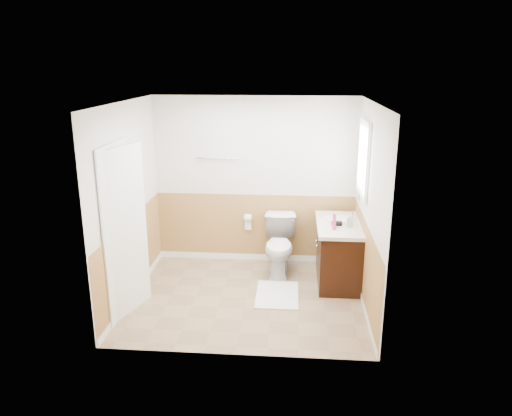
# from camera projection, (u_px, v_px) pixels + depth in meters

# --- Properties ---
(floor) EXTENTS (3.00, 3.00, 0.00)m
(floor) POSITION_uv_depth(u_px,v_px,m) (247.00, 298.00, 6.36)
(floor) COLOR #8C7051
(floor) RESTS_ON ground
(ceiling) EXTENTS (3.00, 3.00, 0.00)m
(ceiling) POSITION_uv_depth(u_px,v_px,m) (246.00, 102.00, 5.65)
(ceiling) COLOR white
(ceiling) RESTS_ON floor
(wall_back) EXTENTS (3.00, 0.00, 3.00)m
(wall_back) POSITION_uv_depth(u_px,v_px,m) (255.00, 181.00, 7.25)
(wall_back) COLOR silver
(wall_back) RESTS_ON floor
(wall_front) EXTENTS (3.00, 0.00, 3.00)m
(wall_front) POSITION_uv_depth(u_px,v_px,m) (233.00, 243.00, 4.77)
(wall_front) COLOR silver
(wall_front) RESTS_ON floor
(wall_left) EXTENTS (0.00, 3.00, 3.00)m
(wall_left) POSITION_uv_depth(u_px,v_px,m) (128.00, 203.00, 6.12)
(wall_left) COLOR silver
(wall_left) RESTS_ON floor
(wall_right) EXTENTS (0.00, 3.00, 3.00)m
(wall_right) POSITION_uv_depth(u_px,v_px,m) (370.00, 209.00, 5.89)
(wall_right) COLOR silver
(wall_right) RESTS_ON floor
(wainscot_back) EXTENTS (3.00, 0.00, 3.00)m
(wainscot_back) POSITION_uv_depth(u_px,v_px,m) (255.00, 229.00, 7.45)
(wainscot_back) COLOR #B78849
(wainscot_back) RESTS_ON floor
(wainscot_front) EXTENTS (3.00, 0.00, 3.00)m
(wainscot_front) POSITION_uv_depth(u_px,v_px,m) (234.00, 311.00, 4.99)
(wainscot_front) COLOR #B78849
(wainscot_front) RESTS_ON floor
(wainscot_left) EXTENTS (0.00, 2.60, 2.60)m
(wainscot_left) POSITION_uv_depth(u_px,v_px,m) (133.00, 259.00, 6.34)
(wainscot_left) COLOR #B78849
(wainscot_left) RESTS_ON floor
(wainscot_right) EXTENTS (0.00, 2.60, 2.60)m
(wainscot_right) POSITION_uv_depth(u_px,v_px,m) (365.00, 266.00, 6.11)
(wainscot_right) COLOR #B78849
(wainscot_right) RESTS_ON floor
(toilet) EXTENTS (0.46, 0.81, 0.82)m
(toilet) POSITION_uv_depth(u_px,v_px,m) (280.00, 246.00, 7.02)
(toilet) COLOR white
(toilet) RESTS_ON floor
(bath_mat) EXTENTS (0.56, 0.80, 0.02)m
(bath_mat) POSITION_uv_depth(u_px,v_px,m) (277.00, 295.00, 6.42)
(bath_mat) COLOR white
(bath_mat) RESTS_ON floor
(vanity_cabinet) EXTENTS (0.55, 1.10, 0.80)m
(vanity_cabinet) POSITION_uv_depth(u_px,v_px,m) (338.00, 254.00, 6.75)
(vanity_cabinet) COLOR black
(vanity_cabinet) RESTS_ON floor
(vanity_knob_left) EXTENTS (0.03, 0.03, 0.03)m
(vanity_knob_left) POSITION_uv_depth(u_px,v_px,m) (317.00, 246.00, 6.64)
(vanity_knob_left) COLOR white
(vanity_knob_left) RESTS_ON vanity_cabinet
(vanity_knob_right) EXTENTS (0.03, 0.03, 0.03)m
(vanity_knob_right) POSITION_uv_depth(u_px,v_px,m) (317.00, 241.00, 6.83)
(vanity_knob_right) COLOR #BBBBC2
(vanity_knob_right) RESTS_ON vanity_cabinet
(countertop) EXTENTS (0.60, 1.15, 0.05)m
(countertop) POSITION_uv_depth(u_px,v_px,m) (339.00, 225.00, 6.63)
(countertop) COLOR silver
(countertop) RESTS_ON vanity_cabinet
(sink_basin) EXTENTS (0.36, 0.36, 0.02)m
(sink_basin) POSITION_uv_depth(u_px,v_px,m) (339.00, 219.00, 6.76)
(sink_basin) COLOR white
(sink_basin) RESTS_ON countertop
(faucet) EXTENTS (0.02, 0.02, 0.14)m
(faucet) POSITION_uv_depth(u_px,v_px,m) (352.00, 215.00, 6.73)
(faucet) COLOR silver
(faucet) RESTS_ON countertop
(lotion_bottle) EXTENTS (0.05, 0.05, 0.22)m
(lotion_bottle) POSITION_uv_depth(u_px,v_px,m) (334.00, 222.00, 6.34)
(lotion_bottle) COLOR #DF3977
(lotion_bottle) RESTS_ON countertop
(soap_dispenser) EXTENTS (0.09, 0.09, 0.17)m
(soap_dispenser) POSITION_uv_depth(u_px,v_px,m) (350.00, 220.00, 6.47)
(soap_dispenser) COLOR #99A0AD
(soap_dispenser) RESTS_ON countertop
(hair_dryer_body) EXTENTS (0.14, 0.07, 0.07)m
(hair_dryer_body) POSITION_uv_depth(u_px,v_px,m) (337.00, 223.00, 6.51)
(hair_dryer_body) COLOR black
(hair_dryer_body) RESTS_ON countertop
(hair_dryer_handle) EXTENTS (0.03, 0.03, 0.07)m
(hair_dryer_handle) POSITION_uv_depth(u_px,v_px,m) (334.00, 224.00, 6.56)
(hair_dryer_handle) COLOR black
(hair_dryer_handle) RESTS_ON countertop
(mirror_panel) EXTENTS (0.02, 0.35, 0.90)m
(mirror_panel) POSITION_uv_depth(u_px,v_px,m) (358.00, 166.00, 6.86)
(mirror_panel) COLOR silver
(mirror_panel) RESTS_ON wall_right
(window_frame) EXTENTS (0.04, 0.80, 1.00)m
(window_frame) POSITION_uv_depth(u_px,v_px,m) (363.00, 159.00, 6.31)
(window_frame) COLOR white
(window_frame) RESTS_ON wall_right
(window_glass) EXTENTS (0.01, 0.70, 0.90)m
(window_glass) POSITION_uv_depth(u_px,v_px,m) (365.00, 159.00, 6.31)
(window_glass) COLOR white
(window_glass) RESTS_ON wall_right
(door) EXTENTS (0.29, 0.78, 2.04)m
(door) POSITION_uv_depth(u_px,v_px,m) (125.00, 232.00, 5.75)
(door) COLOR white
(door) RESTS_ON wall_left
(door_frame) EXTENTS (0.02, 0.92, 2.10)m
(door_frame) POSITION_uv_depth(u_px,v_px,m) (118.00, 232.00, 5.75)
(door_frame) COLOR white
(door_frame) RESTS_ON wall_left
(door_knob) EXTENTS (0.06, 0.06, 0.06)m
(door_knob) POSITION_uv_depth(u_px,v_px,m) (139.00, 229.00, 6.08)
(door_knob) COLOR silver
(door_knob) RESTS_ON door
(towel_bar) EXTENTS (0.62, 0.02, 0.02)m
(towel_bar) POSITION_uv_depth(u_px,v_px,m) (217.00, 158.00, 7.14)
(towel_bar) COLOR silver
(towel_bar) RESTS_ON wall_back
(tp_holder_bar) EXTENTS (0.14, 0.02, 0.02)m
(tp_holder_bar) POSITION_uv_depth(u_px,v_px,m) (248.00, 218.00, 7.35)
(tp_holder_bar) COLOR silver
(tp_holder_bar) RESTS_ON wall_back
(tp_roll) EXTENTS (0.10, 0.11, 0.11)m
(tp_roll) POSITION_uv_depth(u_px,v_px,m) (248.00, 218.00, 7.35)
(tp_roll) COLOR white
(tp_roll) RESTS_ON tp_holder_bar
(tp_sheet) EXTENTS (0.10, 0.01, 0.16)m
(tp_sheet) POSITION_uv_depth(u_px,v_px,m) (248.00, 225.00, 7.38)
(tp_sheet) COLOR white
(tp_sheet) RESTS_ON tp_roll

